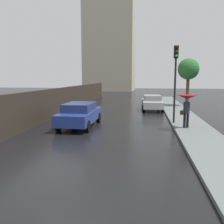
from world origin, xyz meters
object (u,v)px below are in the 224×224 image
car_silver_mid_road (152,102)px  traffic_light (176,70)px  car_blue_near_kerb (80,114)px  street_tree_near (188,70)px  pedestrian_with_umbrella_near (187,101)px

car_silver_mid_road → traffic_light: (1.17, -6.95, 2.66)m
car_blue_near_kerb → street_tree_near: bearing=-125.7°
traffic_light → street_tree_near: (2.37, 9.73, 0.32)m
car_blue_near_kerb → pedestrian_with_umbrella_near: (6.19, -0.22, 0.88)m
car_blue_near_kerb → pedestrian_with_umbrella_near: 6.25m
car_silver_mid_road → street_tree_near: 5.40m
car_blue_near_kerb → traffic_light: (5.69, 1.26, 2.61)m
car_blue_near_kerb → traffic_light: 6.39m
car_blue_near_kerb → street_tree_near: 13.94m
car_blue_near_kerb → traffic_light: bearing=-166.9°
car_silver_mid_road → pedestrian_with_umbrella_near: pedestrian_with_umbrella_near is taller
car_blue_near_kerb → traffic_light: size_ratio=0.97×
car_silver_mid_road → traffic_light: size_ratio=0.98×
car_silver_mid_road → pedestrian_with_umbrella_near: bearing=-81.0°
traffic_light → street_tree_near: bearing=76.3°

